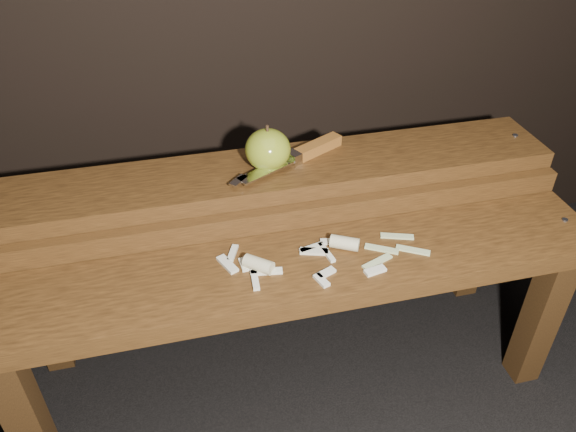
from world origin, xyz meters
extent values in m
plane|color=black|center=(0.00, 0.00, 0.00)|extent=(60.00, 60.00, 0.00)
cube|color=#351F0D|center=(-0.54, -0.10, 0.19)|extent=(0.06, 0.06, 0.38)
cube|color=#351F0D|center=(0.54, -0.10, 0.19)|extent=(0.06, 0.06, 0.38)
cube|color=#452810|center=(0.00, -0.05, 0.40)|extent=(1.20, 0.20, 0.04)
cylinder|color=slate|center=(0.56, -0.05, 0.42)|extent=(0.01, 0.01, 0.00)
cube|color=#351F0D|center=(-0.54, 0.20, 0.23)|extent=(0.06, 0.06, 0.46)
cube|color=#351F0D|center=(0.54, 0.20, 0.23)|extent=(0.06, 0.06, 0.46)
cube|color=#452810|center=(0.00, 0.07, 0.44)|extent=(1.20, 0.02, 0.05)
cube|color=#452810|center=(0.00, 0.17, 0.48)|extent=(1.20, 0.18, 0.04)
cylinder|color=slate|center=(0.56, 0.17, 0.50)|extent=(0.01, 0.01, 0.00)
ellipsoid|color=olive|center=(-0.02, 0.17, 0.54)|extent=(0.09, 0.09, 0.08)
cylinder|color=#382314|center=(-0.02, 0.17, 0.59)|extent=(0.01, 0.01, 0.01)
cube|color=brown|center=(0.10, 0.21, 0.51)|extent=(0.12, 0.08, 0.02)
cube|color=silver|center=(0.04, 0.17, 0.51)|extent=(0.03, 0.04, 0.03)
cube|color=silver|center=(-0.03, 0.14, 0.51)|extent=(0.13, 0.09, 0.00)
cube|color=silver|center=(-0.09, 0.12, 0.51)|extent=(0.04, 0.04, 0.00)
cube|color=beige|center=(0.03, -0.03, 0.42)|extent=(0.06, 0.03, 0.01)
cube|color=beige|center=(0.05, -0.03, 0.42)|extent=(0.02, 0.06, 0.01)
cube|color=beige|center=(-0.11, -0.03, 0.42)|extent=(0.02, 0.04, 0.01)
cube|color=beige|center=(0.04, -0.09, 0.42)|extent=(0.04, 0.03, 0.01)
cube|color=beige|center=(0.08, -0.01, 0.42)|extent=(0.06, 0.03, 0.01)
cube|color=beige|center=(0.03, -0.02, 0.42)|extent=(0.05, 0.02, 0.01)
cube|color=beige|center=(-0.12, 0.01, 0.42)|extent=(0.03, 0.05, 0.01)
cube|color=beige|center=(-0.09, -0.08, 0.42)|extent=(0.02, 0.05, 0.01)
cube|color=beige|center=(-0.07, -0.06, 0.42)|extent=(0.06, 0.02, 0.01)
cube|color=beige|center=(0.02, -0.11, 0.42)|extent=(0.02, 0.04, 0.01)
cube|color=beige|center=(0.12, -0.11, 0.42)|extent=(0.04, 0.02, 0.01)
cube|color=beige|center=(-0.14, -0.02, 0.42)|extent=(0.04, 0.06, 0.01)
cylinder|color=#C9BB8C|center=(-0.08, -0.05, 0.43)|extent=(0.06, 0.06, 0.03)
cylinder|color=#C9BB8C|center=(0.09, -0.03, 0.43)|extent=(0.06, 0.05, 0.03)
cube|color=#BCC988|center=(0.16, -0.05, 0.42)|extent=(0.06, 0.04, 0.00)
cube|color=#BCC988|center=(0.22, -0.07, 0.42)|extent=(0.06, 0.05, 0.00)
cube|color=#BCC988|center=(0.20, -0.02, 0.42)|extent=(0.07, 0.03, 0.00)
cube|color=#BCC988|center=(0.14, -0.08, 0.42)|extent=(0.07, 0.04, 0.00)
camera|label=1|loc=(-0.21, -0.81, 1.11)|focal=35.00mm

